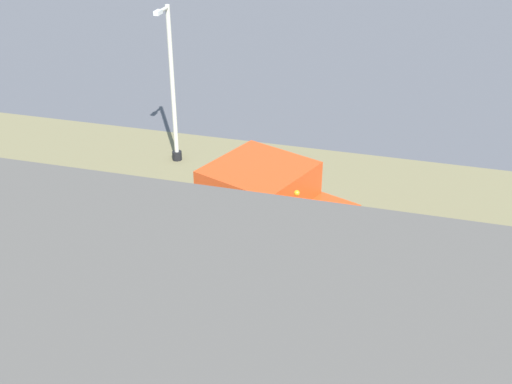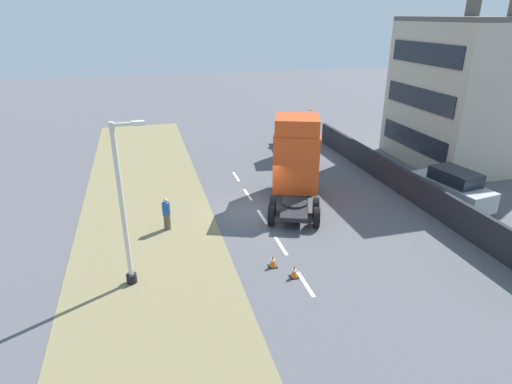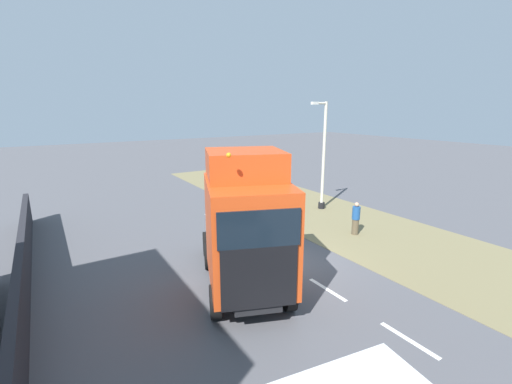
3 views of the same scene
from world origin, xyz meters
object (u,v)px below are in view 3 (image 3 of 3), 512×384
(lamp_post, at_px, (323,163))
(traffic_cone_lead, at_px, (238,218))
(lorry_cab, at_px, (247,227))
(traffic_cone_trailing, at_px, (221,215))
(pedestrian, at_px, (356,219))

(lamp_post, bearing_deg, traffic_cone_lead, -3.64)
(lorry_cab, bearing_deg, traffic_cone_trailing, -89.12)
(lorry_cab, bearing_deg, lamp_post, -124.07)
(pedestrian, relative_size, traffic_cone_lead, 2.91)
(lamp_post, bearing_deg, pedestrian, 68.76)
(lorry_cab, xyz_separation_m, pedestrian, (-7.61, -2.11, -1.64))
(lorry_cab, distance_m, traffic_cone_lead, 8.00)
(lamp_post, distance_m, traffic_cone_lead, 6.41)
(pedestrian, bearing_deg, lorry_cab, 15.49)
(lorry_cab, relative_size, lamp_post, 1.01)
(traffic_cone_trailing, bearing_deg, lamp_post, 168.07)
(lamp_post, height_order, traffic_cone_lead, lamp_post)
(lorry_cab, relative_size, pedestrian, 3.98)
(traffic_cone_lead, xyz_separation_m, traffic_cone_trailing, (0.62, -0.99, 0.00))
(pedestrian, bearing_deg, traffic_cone_lead, -49.16)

